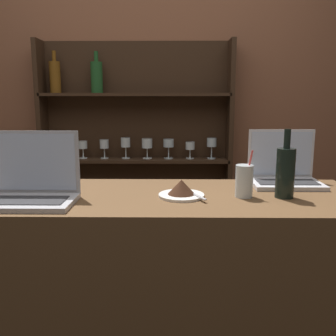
# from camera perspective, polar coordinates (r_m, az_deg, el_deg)

# --- Properties ---
(bar_counter) EXTENTS (1.78, 0.56, 1.02)m
(bar_counter) POSITION_cam_1_polar(r_m,az_deg,el_deg) (1.66, -5.08, -21.29)
(bar_counter) COLOR brown
(bar_counter) RESTS_ON ground_plane
(back_wall) EXTENTS (7.00, 0.06, 2.70)m
(back_wall) POSITION_cam_1_polar(r_m,az_deg,el_deg) (2.65, -2.65, 9.83)
(back_wall) COLOR brown
(back_wall) RESTS_ON ground_plane
(back_shelf) EXTENTS (1.29, 0.18, 1.76)m
(back_shelf) POSITION_cam_1_polar(r_m,az_deg,el_deg) (2.62, -4.96, 0.39)
(back_shelf) COLOR #332114
(back_shelf) RESTS_ON ground_plane
(laptop_near) EXTENTS (0.35, 0.21, 0.25)m
(laptop_near) POSITION_cam_1_polar(r_m,az_deg,el_deg) (1.43, -20.60, -2.55)
(laptop_near) COLOR #ADADB2
(laptop_near) RESTS_ON bar_counter
(laptop_far) EXTENTS (0.29, 0.21, 0.23)m
(laptop_far) POSITION_cam_1_polar(r_m,az_deg,el_deg) (1.70, 17.27, -0.55)
(laptop_far) COLOR silver
(laptop_far) RESTS_ON bar_counter
(cake_plate) EXTENTS (0.18, 0.18, 0.07)m
(cake_plate) POSITION_cam_1_polar(r_m,az_deg,el_deg) (1.42, 2.08, -3.33)
(cake_plate) COLOR silver
(cake_plate) RESTS_ON bar_counter
(water_glass) EXTENTS (0.07, 0.07, 0.18)m
(water_glass) POSITION_cam_1_polar(r_m,az_deg,el_deg) (1.43, 11.53, -1.95)
(water_glass) COLOR silver
(water_glass) RESTS_ON bar_counter
(wine_bottle_dark) EXTENTS (0.07, 0.07, 0.26)m
(wine_bottle_dark) POSITION_cam_1_polar(r_m,az_deg,el_deg) (1.46, 17.44, -0.54)
(wine_bottle_dark) COLOR black
(wine_bottle_dark) RESTS_ON bar_counter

